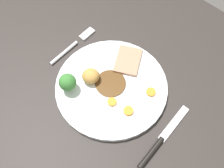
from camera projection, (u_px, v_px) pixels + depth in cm
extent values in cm
cube|color=#2B2623|center=(109.00, 94.00, 68.15)|extent=(120.00, 84.00, 3.60)
cylinder|color=white|center=(112.00, 87.00, 66.23)|extent=(27.50, 27.50, 1.40)
cylinder|color=#563819|center=(111.00, 83.00, 65.80)|extent=(7.54, 7.54, 0.30)
cube|color=tan|center=(128.00, 61.00, 68.69)|extent=(9.25, 10.09, 0.80)
ellipsoid|color=#BC8C42|center=(91.00, 76.00, 64.94)|extent=(5.85, 5.81, 3.49)
cylinder|color=orange|center=(112.00, 102.00, 63.30)|extent=(2.21, 2.21, 0.51)
cylinder|color=orange|center=(151.00, 92.00, 64.56)|extent=(2.32, 2.32, 0.49)
cylinder|color=orange|center=(128.00, 111.00, 62.16)|extent=(2.34, 2.34, 0.59)
cylinder|color=#8CB766|center=(69.00, 87.00, 64.65)|extent=(1.60, 1.60, 1.53)
sphere|color=#387A33|center=(68.00, 82.00, 62.70)|extent=(4.16, 4.16, 4.16)
cylinder|color=silver|center=(65.00, 52.00, 71.65)|extent=(1.08, 9.52, 0.90)
cube|color=silver|center=(87.00, 34.00, 74.71)|extent=(2.09, 4.54, 0.60)
cylinder|color=black|center=(151.00, 153.00, 58.62)|extent=(1.61, 8.55, 1.20)
cube|color=silver|center=(174.00, 124.00, 62.25)|extent=(2.20, 10.57, 0.40)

